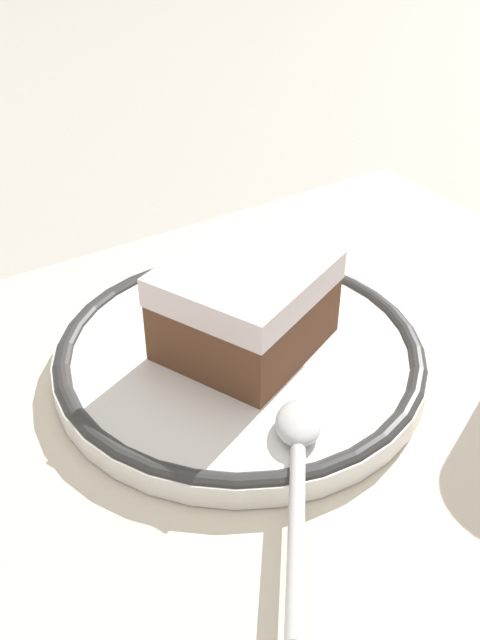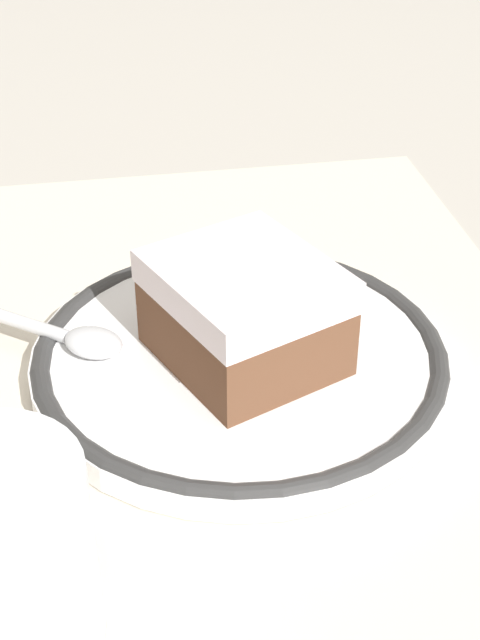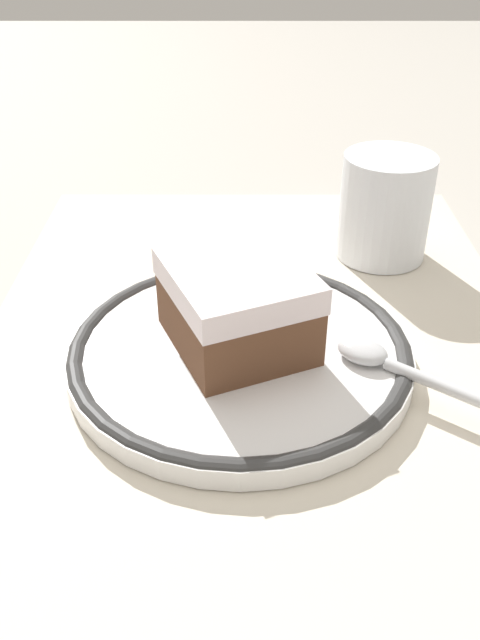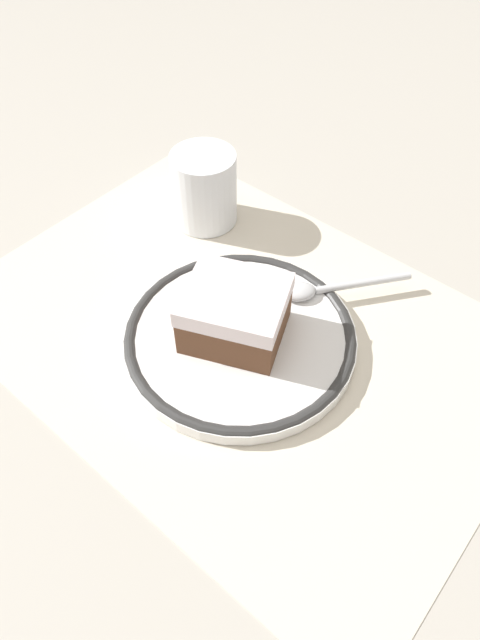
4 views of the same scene
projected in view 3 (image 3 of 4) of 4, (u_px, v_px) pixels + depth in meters
name	position (u px, v px, depth m)	size (l,w,h in m)	color
ground_plane	(257.00, 354.00, 0.45)	(2.40, 2.40, 0.00)	#B7B2A8
placemat	(257.00, 353.00, 0.45)	(0.53, 0.38, 0.00)	beige
plate	(240.00, 352.00, 0.44)	(0.22, 0.22, 0.02)	white
cake_slice	(237.00, 306.00, 0.42)	(0.11, 0.11, 0.05)	brown
spoon	(400.00, 367.00, 0.41)	(0.09, 0.12, 0.01)	silver
cup	(384.00, 213.00, 0.55)	(0.07, 0.07, 0.08)	white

